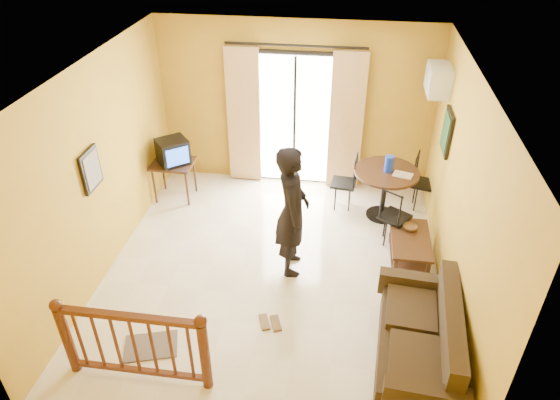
# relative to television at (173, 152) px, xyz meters

# --- Properties ---
(ground) EXTENTS (5.00, 5.00, 0.00)m
(ground) POSITION_rel_television_xyz_m (1.87, -1.65, -0.87)
(ground) COLOR beige
(ground) RESTS_ON ground
(room_shell) EXTENTS (5.00, 5.00, 5.00)m
(room_shell) POSITION_rel_television_xyz_m (1.87, -1.65, 0.84)
(room_shell) COLOR white
(room_shell) RESTS_ON ground
(balcony_door) EXTENTS (2.25, 0.14, 2.46)m
(balcony_door) POSITION_rel_television_xyz_m (1.87, 0.79, 0.32)
(balcony_door) COLOR black
(balcony_door) RESTS_ON ground
(tv_table) EXTENTS (0.66, 0.55, 0.66)m
(tv_table) POSITION_rel_television_xyz_m (-0.03, 0.00, -0.28)
(tv_table) COLOR black
(tv_table) RESTS_ON ground
(television) EXTENTS (0.61, 0.61, 0.41)m
(television) POSITION_rel_television_xyz_m (0.00, 0.00, 0.00)
(television) COLOR black
(television) RESTS_ON tv_table
(picture_left) EXTENTS (0.05, 0.42, 0.52)m
(picture_left) POSITION_rel_television_xyz_m (-0.35, -1.85, 0.68)
(picture_left) COLOR black
(picture_left) RESTS_ON room_shell
(dining_table) EXTENTS (0.99, 0.99, 0.82)m
(dining_table) POSITION_rel_television_xyz_m (3.38, -0.07, -0.21)
(dining_table) COLOR black
(dining_table) RESTS_ON ground
(water_jug) EXTENTS (0.13, 0.13, 0.25)m
(water_jug) POSITION_rel_television_xyz_m (3.40, -0.06, 0.08)
(water_jug) COLOR #1631D1
(water_jug) RESTS_ON dining_table
(serving_tray) EXTENTS (0.32, 0.26, 0.02)m
(serving_tray) POSITION_rel_television_xyz_m (3.61, -0.17, -0.04)
(serving_tray) COLOR beige
(serving_tray) RESTS_ON dining_table
(dining_chairs) EXTENTS (1.75, 1.52, 0.95)m
(dining_chairs) POSITION_rel_television_xyz_m (3.43, -0.12, -0.87)
(dining_chairs) COLOR black
(dining_chairs) RESTS_ON ground
(air_conditioner) EXTENTS (0.31, 0.60, 0.40)m
(air_conditioner) POSITION_rel_television_xyz_m (3.96, 0.30, 1.28)
(air_conditioner) COLOR silver
(air_conditioner) RESTS_ON room_shell
(botanical_print) EXTENTS (0.05, 0.50, 0.60)m
(botanical_print) POSITION_rel_television_xyz_m (4.08, -0.35, 0.78)
(botanical_print) COLOR black
(botanical_print) RESTS_ON room_shell
(coffee_table) EXTENTS (0.53, 0.95, 0.42)m
(coffee_table) POSITION_rel_television_xyz_m (3.72, -1.17, -0.58)
(coffee_table) COLOR black
(coffee_table) RESTS_ON ground
(bowl) EXTENTS (0.20, 0.20, 0.06)m
(bowl) POSITION_rel_television_xyz_m (3.72, -0.97, -0.41)
(bowl) COLOR brown
(bowl) RESTS_ON coffee_table
(sofa) EXTENTS (0.94, 1.80, 0.84)m
(sofa) POSITION_rel_television_xyz_m (3.72, -2.91, -0.55)
(sofa) COLOR #2F2112
(sofa) RESTS_ON ground
(standing_person) EXTENTS (0.53, 0.73, 1.85)m
(standing_person) POSITION_rel_television_xyz_m (2.11, -1.50, 0.06)
(standing_person) COLOR black
(standing_person) RESTS_ON ground
(stair_balustrade) EXTENTS (1.63, 0.13, 1.04)m
(stair_balustrade) POSITION_rel_television_xyz_m (0.72, -3.55, -0.30)
(stair_balustrade) COLOR #471E0F
(stair_balustrade) RESTS_ON ground
(doormat) EXTENTS (0.69, 0.56, 0.02)m
(doormat) POSITION_rel_television_xyz_m (0.67, -3.14, -0.86)
(doormat) COLOR #574C46
(doormat) RESTS_ON ground
(sandals) EXTENTS (0.32, 0.27, 0.03)m
(sandals) POSITION_rel_television_xyz_m (1.99, -2.59, -0.85)
(sandals) COLOR brown
(sandals) RESTS_ON ground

